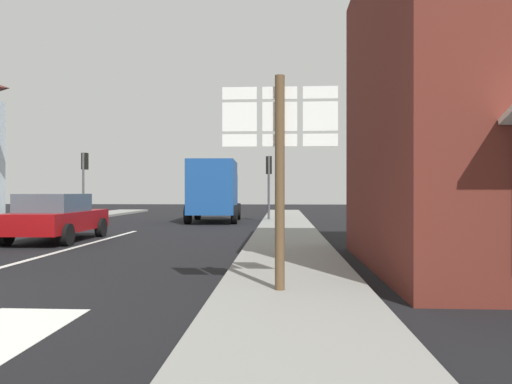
% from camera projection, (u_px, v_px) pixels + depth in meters
% --- Properties ---
extents(ground_plane, '(80.00, 80.00, 0.00)m').
position_uv_depth(ground_plane, '(117.00, 236.00, 16.15)').
color(ground_plane, black).
extents(sidewalk_right, '(2.25, 44.00, 0.14)m').
position_uv_depth(sidewalk_right, '(287.00, 241.00, 13.83)').
color(sidewalk_right, gray).
rests_on(sidewalk_right, ground).
extents(lane_centre_stripe, '(0.16, 12.00, 0.01)m').
position_uv_depth(lane_centre_stripe, '(63.00, 251.00, 12.16)').
color(lane_centre_stripe, silver).
rests_on(lane_centre_stripe, ground).
extents(sedan_far, '(2.06, 4.25, 1.47)m').
position_uv_depth(sedan_far, '(57.00, 217.00, 14.54)').
color(sedan_far, maroon).
rests_on(sedan_far, ground).
extents(delivery_truck, '(2.66, 5.09, 3.05)m').
position_uv_depth(delivery_truck, '(214.00, 189.00, 23.66)').
color(delivery_truck, '#19478C').
rests_on(delivery_truck, ground).
extents(route_sign_post, '(1.66, 0.14, 3.20)m').
position_uv_depth(route_sign_post, '(280.00, 159.00, 6.71)').
color(route_sign_post, brown).
rests_on(route_sign_post, ground).
extents(traffic_light_far_left, '(0.30, 0.49, 3.64)m').
position_uv_depth(traffic_light_far_left, '(84.00, 170.00, 25.39)').
color(traffic_light_far_left, '#47474C').
rests_on(traffic_light_far_left, ground).
extents(traffic_light_far_right, '(0.30, 0.49, 3.33)m').
position_uv_depth(traffic_light_far_right, '(269.00, 173.00, 23.81)').
color(traffic_light_far_right, '#47474C').
rests_on(traffic_light_far_right, ground).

